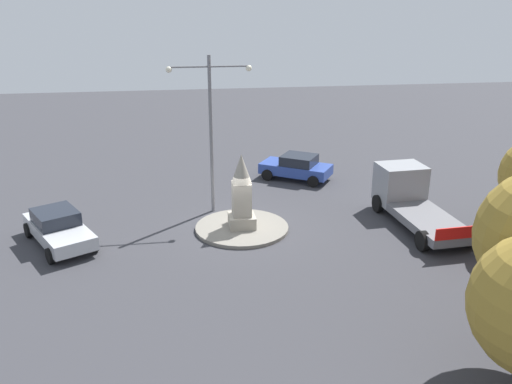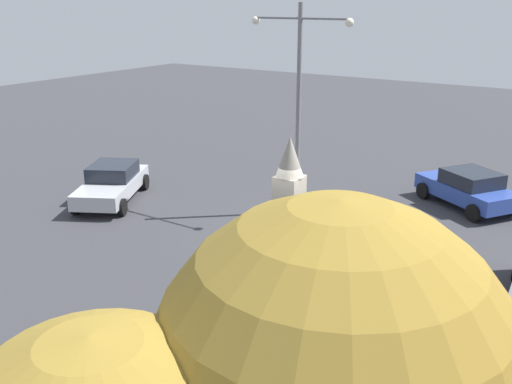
{
  "view_description": "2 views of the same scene",
  "coord_description": "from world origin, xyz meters",
  "px_view_note": "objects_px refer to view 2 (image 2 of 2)",
  "views": [
    {
      "loc": [
        2.63,
        21.81,
        9.72
      ],
      "look_at": [
        -0.63,
        0.03,
        1.76
      ],
      "focal_mm": 37.52,
      "sensor_mm": 36.0,
      "label": 1
    },
    {
      "loc": [
        -8.7,
        15.08,
        7.48
      ],
      "look_at": [
        0.89,
        0.57,
        1.68
      ],
      "focal_mm": 40.55,
      "sensor_mm": 36.0,
      "label": 2
    }
  ],
  "objects_px": {
    "streetlamp": "(299,90)",
    "car_silver_parked_left": "(112,183)",
    "car_blue_approaching": "(468,188)",
    "tree_mid_cluster": "(332,378)",
    "monument": "(289,192)"
  },
  "relations": [
    {
      "from": "car_blue_approaching",
      "to": "car_silver_parked_left",
      "type": "xyz_separation_m",
      "value": [
        11.74,
        6.9,
        -0.01
      ]
    },
    {
      "from": "car_silver_parked_left",
      "to": "tree_mid_cluster",
      "type": "height_order",
      "value": "tree_mid_cluster"
    },
    {
      "from": "car_blue_approaching",
      "to": "streetlamp",
      "type": "bearing_deg",
      "value": 39.34
    },
    {
      "from": "car_blue_approaching",
      "to": "tree_mid_cluster",
      "type": "xyz_separation_m",
      "value": [
        -2.69,
        17.21,
        3.17
      ]
    },
    {
      "from": "streetlamp",
      "to": "car_silver_parked_left",
      "type": "distance_m",
      "value": 8.15
    },
    {
      "from": "streetlamp",
      "to": "car_blue_approaching",
      "type": "relative_size",
      "value": 1.74
    },
    {
      "from": "car_silver_parked_left",
      "to": "car_blue_approaching",
      "type": "bearing_deg",
      "value": -149.56
    },
    {
      "from": "monument",
      "to": "car_silver_parked_left",
      "type": "xyz_separation_m",
      "value": [
        7.78,
        0.3,
        -0.98
      ]
    },
    {
      "from": "car_blue_approaching",
      "to": "tree_mid_cluster",
      "type": "distance_m",
      "value": 17.71
    },
    {
      "from": "car_blue_approaching",
      "to": "tree_mid_cluster",
      "type": "relative_size",
      "value": 0.73
    },
    {
      "from": "monument",
      "to": "streetlamp",
      "type": "xyz_separation_m",
      "value": [
        1.1,
        -2.44,
        2.81
      ]
    },
    {
      "from": "streetlamp",
      "to": "car_blue_approaching",
      "type": "distance_m",
      "value": 7.56
    },
    {
      "from": "monument",
      "to": "car_blue_approaching",
      "type": "distance_m",
      "value": 7.76
    },
    {
      "from": "car_silver_parked_left",
      "to": "tree_mid_cluster",
      "type": "bearing_deg",
      "value": 144.47
    },
    {
      "from": "monument",
      "to": "streetlamp",
      "type": "bearing_deg",
      "value": -65.68
    }
  ]
}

